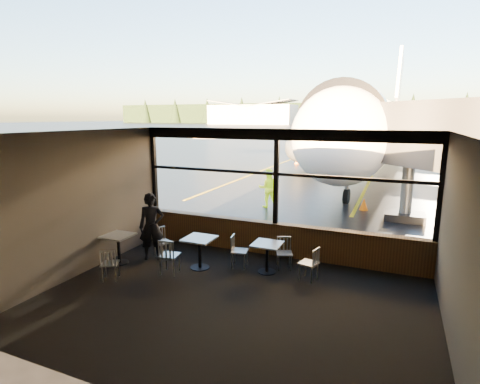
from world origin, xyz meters
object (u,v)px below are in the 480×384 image
Objects in this scene: chair_near_n at (284,254)px; chair_left_s at (110,264)px; jet_bridge at (416,160)px; cone_wing at (297,161)px; cafe_table_near at (267,258)px; cone_nose at (364,204)px; cafe_table_mid at (200,253)px; cafe_table_left at (119,249)px; airliner at (383,91)px; chair_near_e at (309,264)px; chair_mid_s at (170,256)px; chair_mid_w at (163,242)px; ground_crew at (268,188)px; chair_near_w at (240,251)px; passenger at (152,227)px.

chair_near_n is 4.24m from chair_left_s.
jet_bridge reaches higher than cone_wing.
jet_bridge reaches higher than cafe_table_near.
chair_near_n is 1.03× the size of chair_left_s.
cone_nose is at bearing -65.23° from cone_wing.
cafe_table_mid reaches higher than cafe_table_left.
airliner is at bearing 76.48° from cafe_table_left.
chair_near_n is 7.36m from cone_nose.
jet_bridge reaches higher than chair_near_e.
jet_bridge is 9.71m from chair_mid_s.
chair_mid_w is 1.70× the size of cone_wing.
ground_crew is at bearing 54.43° from chair_left_s.
chair_near_w is 0.51× the size of ground_crew.
cafe_table_left is 0.47× the size of ground_crew.
cone_wing is at bearing -149.28° from chair_mid_w.
chair_near_n is at bearing 123.94° from chair_mid_w.
chair_near_w reaches higher than cafe_table_mid.
chair_near_n reaches higher than cafe_table_mid.
airliner reaches higher than chair_near_n.
chair_mid_s reaches higher than chair_near_n.
chair_mid_s is 0.55× the size of ground_crew.
cone_wing is (-3.20, 22.13, -0.16)m from cafe_table_mid.
cafe_table_near is 2.99m from chair_mid_w.
chair_near_e is (-0.41, -20.90, -5.17)m from airliner.
cafe_table_near is (-3.41, -6.74, -1.88)m from jet_bridge.
airliner reaches higher than cone_nose.
chair_near_n is 0.50× the size of ground_crew.
chair_near_e is at bearing 128.12° from chair_near_n.
chair_mid_w is at bearing -178.11° from cafe_table_near.
cafe_table_near is at bearing -90.86° from airliner.
chair_left_s is (-1.10, -0.86, -0.06)m from chair_mid_s.
chair_near_e is at bearing -5.68° from chair_left_s.
chair_mid_s is 0.50× the size of passenger.
chair_mid_s reaches higher than cone_wing.
cafe_table_mid is at bearing 38.31° from chair_mid_s.
passenger reaches higher than cone_wing.
cafe_table_mid is at bearing -72.95° from chair_near_w.
ground_crew reaches higher than chair_near_w.
cafe_table_mid is 2.74m from chair_near_e.
chair_mid_s is at bearing 68.06° from chair_mid_w.
chair_near_w is at bearing 175.59° from cafe_table_near.
passenger is 9.31m from cone_nose.
chair_mid_s is at bearing -83.27° from cone_wing.
chair_near_n is 0.45× the size of passenger.
ground_crew is (1.07, 8.42, 0.43)m from chair_left_s.
passenger is at bearing -12.65° from chair_mid_w.
cone_nose is (-1.77, 0.88, -2.01)m from jet_bridge.
chair_near_w is at bearing -92.96° from airliner.
cone_wing is (-4.87, 21.72, -0.14)m from cafe_table_near.
cafe_table_left is 0.92× the size of chair_near_w.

